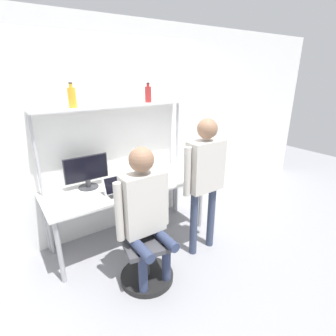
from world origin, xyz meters
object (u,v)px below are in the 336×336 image
Objects in this scene: person_standing at (205,171)px; bottle_red at (148,94)px; person_seated at (145,207)px; office_chair at (145,254)px; laptop at (118,189)px; cell_phone at (142,188)px; monitor at (87,171)px; bottle_amber at (72,97)px.

person_standing is 1.24m from bottle_red.
person_seated is at bearing -175.63° from person_standing.
office_chair is at bearing -123.88° from bottle_red.
bottle_red reaches higher than office_chair.
laptop reaches higher than cell_phone.
bottle_red reaches higher than monitor.
person_standing is at bearing 4.37° from person_seated.
monitor is 1.18m from office_chair.
person_standing is at bearing 1.39° from office_chair.
office_chair is at bearing -117.62° from cell_phone.
person_standing is 6.74× the size of bottle_red.
monitor reaches higher than laptop.
cell_phone is at bearing -36.24° from bottle_amber.
bottle_amber is at bearing 105.85° from person_seated.
bottle_amber is at bearing 106.94° from office_chair.
bottle_amber is (-0.28, 0.40, 1.00)m from laptop.
person_standing is (0.82, 0.06, 0.17)m from person_seated.
cell_phone is at bearing 63.51° from person_seated.
office_chair reaches higher than cell_phone.
bottle_red is 0.91× the size of bottle_amber.
bottle_amber reaches higher than person_standing.
laptop is (0.23, -0.36, -0.15)m from monitor.
bottle_amber reaches higher than cell_phone.
person_seated is at bearing -89.73° from laptop.
person_seated is (0.23, -0.97, -0.11)m from monitor.
bottle_amber is at bearing 141.85° from monitor.
person_seated is at bearing -123.05° from bottle_red.
cell_phone is 1.19m from bottle_red.
monitor is at bearing 143.96° from cell_phone.
person_seated is at bearing -100.35° from office_chair.
monitor is 0.55× the size of office_chair.
laptop is 1.01m from person_standing.
office_chair is 1.84m from bottle_amber.
bottle_red is (0.65, 0.97, 1.53)m from office_chair.
office_chair is 0.65× the size of person_seated.
bottle_red is (-0.16, 0.95, 0.78)m from person_standing.
office_chair is at bearing -73.06° from bottle_amber.
monitor is at bearing 122.66° from laptop.
office_chair is at bearing -75.40° from monitor.
laptop is 0.34× the size of office_chair.
monitor is 1.00m from person_seated.
cell_phone is 0.78m from office_chair.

